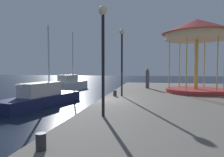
{
  "coord_description": "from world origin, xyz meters",
  "views": [
    {
      "loc": [
        3.02,
        -12.39,
        2.72
      ],
      "look_at": [
        0.29,
        2.31,
        1.96
      ],
      "focal_mm": 33.05,
      "sensor_mm": 36.0,
      "label": 1
    }
  ],
  "objects_px": {
    "carousel": "(197,37)",
    "bollard_north": "(41,142)",
    "sailboat_white": "(70,84)",
    "lamp_post_far_end": "(122,51)",
    "bollard_center": "(115,93)",
    "lamp_post_mid_promenade": "(103,41)",
    "sailboat_navy": "(42,97)",
    "person_near_carousel": "(147,79)"
  },
  "relations": [
    {
      "from": "carousel",
      "to": "sailboat_navy",
      "type": "bearing_deg",
      "value": -163.1
    },
    {
      "from": "lamp_post_far_end",
      "to": "bollard_north",
      "type": "bearing_deg",
      "value": -93.62
    },
    {
      "from": "bollard_center",
      "to": "bollard_north",
      "type": "height_order",
      "value": "same"
    },
    {
      "from": "carousel",
      "to": "lamp_post_mid_promenade",
      "type": "relative_size",
      "value": 1.31
    },
    {
      "from": "bollard_center",
      "to": "person_near_carousel",
      "type": "relative_size",
      "value": 0.21
    },
    {
      "from": "lamp_post_far_end",
      "to": "bollard_north",
      "type": "height_order",
      "value": "lamp_post_far_end"
    },
    {
      "from": "carousel",
      "to": "lamp_post_mid_promenade",
      "type": "distance_m",
      "value": 10.6
    },
    {
      "from": "sailboat_white",
      "to": "lamp_post_far_end",
      "type": "height_order",
      "value": "sailboat_white"
    },
    {
      "from": "bollard_center",
      "to": "lamp_post_far_end",
      "type": "bearing_deg",
      "value": 2.4
    },
    {
      "from": "sailboat_navy",
      "to": "lamp_post_far_end",
      "type": "height_order",
      "value": "sailboat_navy"
    },
    {
      "from": "carousel",
      "to": "bollard_center",
      "type": "relative_size",
      "value": 14.2
    },
    {
      "from": "sailboat_navy",
      "to": "sailboat_white",
      "type": "xyz_separation_m",
      "value": [
        -2.16,
        10.55,
        0.11
      ]
    },
    {
      "from": "lamp_post_mid_promenade",
      "to": "sailboat_navy",
      "type": "bearing_deg",
      "value": 136.06
    },
    {
      "from": "sailboat_white",
      "to": "bollard_center",
      "type": "xyz_separation_m",
      "value": [
        7.48,
        -10.27,
        0.27
      ]
    },
    {
      "from": "lamp_post_mid_promenade",
      "to": "sailboat_white",
      "type": "bearing_deg",
      "value": 116.34
    },
    {
      "from": "lamp_post_far_end",
      "to": "bollard_north",
      "type": "relative_size",
      "value": 11.36
    },
    {
      "from": "carousel",
      "to": "bollard_north",
      "type": "height_order",
      "value": "carousel"
    },
    {
      "from": "lamp_post_far_end",
      "to": "carousel",
      "type": "bearing_deg",
      "value": 29.82
    },
    {
      "from": "person_near_carousel",
      "to": "lamp_post_mid_promenade",
      "type": "bearing_deg",
      "value": -97.58
    },
    {
      "from": "carousel",
      "to": "lamp_post_mid_promenade",
      "type": "xyz_separation_m",
      "value": [
        -5.36,
        -9.05,
        -1.33
      ]
    },
    {
      "from": "person_near_carousel",
      "to": "sailboat_navy",
      "type": "bearing_deg",
      "value": -139.88
    },
    {
      "from": "sailboat_white",
      "to": "carousel",
      "type": "xyz_separation_m",
      "value": [
        13.37,
        -7.14,
        4.37
      ]
    },
    {
      "from": "carousel",
      "to": "person_near_carousel",
      "type": "bearing_deg",
      "value": 142.8
    },
    {
      "from": "sailboat_navy",
      "to": "person_near_carousel",
      "type": "bearing_deg",
      "value": 40.12
    },
    {
      "from": "lamp_post_mid_promenade",
      "to": "bollard_center",
      "type": "bearing_deg",
      "value": 95.19
    },
    {
      "from": "carousel",
      "to": "bollard_north",
      "type": "bearing_deg",
      "value": -115.48
    },
    {
      "from": "sailboat_navy",
      "to": "person_near_carousel",
      "type": "relative_size",
      "value": 3.76
    },
    {
      "from": "lamp_post_far_end",
      "to": "bollard_center",
      "type": "xyz_separation_m",
      "value": [
        -0.47,
        -0.02,
        -2.88
      ]
    },
    {
      "from": "lamp_post_far_end",
      "to": "bollard_center",
      "type": "relative_size",
      "value": 11.36
    },
    {
      "from": "sailboat_navy",
      "to": "carousel",
      "type": "bearing_deg",
      "value": 16.9
    },
    {
      "from": "bollard_north",
      "to": "sailboat_navy",
      "type": "bearing_deg",
      "value": 119.34
    },
    {
      "from": "carousel",
      "to": "bollard_center",
      "type": "bearing_deg",
      "value": -152.06
    },
    {
      "from": "sailboat_white",
      "to": "bollard_north",
      "type": "xyz_separation_m",
      "value": [
        7.35,
        -19.78,
        0.27
      ]
    },
    {
      "from": "bollard_center",
      "to": "sailboat_white",
      "type": "bearing_deg",
      "value": 126.07
    },
    {
      "from": "sailboat_white",
      "to": "carousel",
      "type": "relative_size",
      "value": 1.28
    },
    {
      "from": "sailboat_white",
      "to": "bollard_center",
      "type": "height_order",
      "value": "sailboat_white"
    },
    {
      "from": "lamp_post_mid_promenade",
      "to": "person_near_carousel",
      "type": "distance_m",
      "value": 12.19
    },
    {
      "from": "bollard_center",
      "to": "person_near_carousel",
      "type": "height_order",
      "value": "person_near_carousel"
    },
    {
      "from": "sailboat_white",
      "to": "lamp_post_far_end",
      "type": "xyz_separation_m",
      "value": [
        7.95,
        -10.25,
        3.15
      ]
    },
    {
      "from": "sailboat_navy",
      "to": "bollard_north",
      "type": "relative_size",
      "value": 18.09
    },
    {
      "from": "person_near_carousel",
      "to": "sailboat_white",
      "type": "bearing_deg",
      "value": 155.97
    },
    {
      "from": "lamp_post_mid_promenade",
      "to": "person_near_carousel",
      "type": "xyz_separation_m",
      "value": [
        1.58,
        11.91,
        -2.06
      ]
    }
  ]
}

